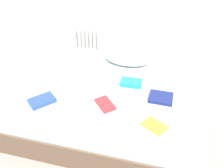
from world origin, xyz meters
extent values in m
plane|color=#9E998E|center=(0.00, 0.00, 0.00)|extent=(8.00, 8.00, 0.00)
cube|color=brown|center=(0.00, 0.00, 0.14)|extent=(2.00, 1.50, 0.28)
cube|color=silver|center=(0.00, 0.00, 0.39)|extent=(1.96, 1.46, 0.22)
cylinder|color=white|center=(-0.82, 1.20, 0.36)|extent=(0.04, 0.04, 0.49)
cylinder|color=white|center=(-0.76, 1.20, 0.36)|extent=(0.04, 0.04, 0.49)
cylinder|color=white|center=(-0.70, 1.20, 0.36)|extent=(0.04, 0.04, 0.49)
cylinder|color=white|center=(-0.64, 1.20, 0.36)|extent=(0.04, 0.04, 0.49)
cylinder|color=white|center=(-0.58, 1.20, 0.36)|extent=(0.04, 0.04, 0.49)
cylinder|color=white|center=(-0.52, 1.20, 0.36)|extent=(0.04, 0.04, 0.49)
cube|color=white|center=(-0.67, 1.20, 0.58)|extent=(0.34, 0.04, 0.04)
cube|color=white|center=(-0.67, 1.20, 0.13)|extent=(0.34, 0.04, 0.04)
ellipsoid|color=white|center=(0.07, 0.51, 0.56)|extent=(0.54, 0.34, 0.12)
cube|color=white|center=(-0.27, -0.32, 0.51)|extent=(0.24, 0.14, 0.02)
cube|color=navy|center=(0.54, -0.10, 0.52)|extent=(0.23, 0.19, 0.04)
cube|color=teal|center=(0.21, 0.06, 0.53)|extent=(0.23, 0.14, 0.05)
cube|color=red|center=(0.03, -0.33, 0.51)|extent=(0.24, 0.25, 0.03)
cube|color=#2847B7|center=(-0.57, -0.44, 0.52)|extent=(0.27, 0.28, 0.04)
cube|color=yellow|center=(0.53, -0.50, 0.51)|extent=(0.24, 0.22, 0.02)
camera|label=1|loc=(0.59, -2.16, 2.10)|focal=41.93mm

